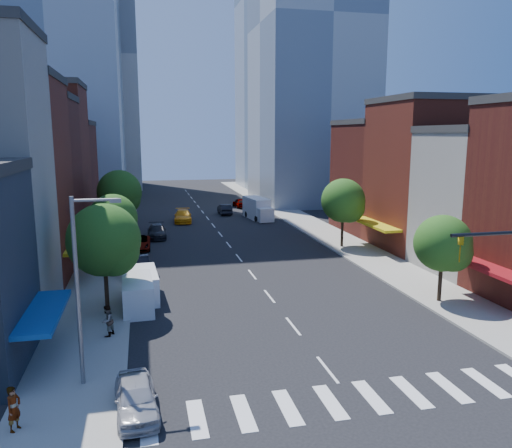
{
  "coord_description": "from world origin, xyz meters",
  "views": [
    {
      "loc": [
        -8.84,
        -22.39,
        11.88
      ],
      "look_at": [
        -0.39,
        14.79,
        5.0
      ],
      "focal_mm": 35.0,
      "sensor_mm": 36.0,
      "label": 1
    }
  ],
  "objects_px": {
    "parked_car_front": "(136,397)",
    "traffic_car_far": "(240,203)",
    "cargo_van_near": "(143,285)",
    "cargo_van_far": "(138,295)",
    "pedestrian_far": "(107,321)",
    "traffic_car_oncoming": "(225,209)",
    "box_truck": "(258,209)",
    "parked_car_third": "(139,243)",
    "parked_car_rear": "(157,231)",
    "parked_car_second": "(138,266)",
    "taxi": "(183,216)",
    "pedestrian_near": "(14,409)"
  },
  "relations": [
    {
      "from": "parked_car_third",
      "to": "traffic_car_far",
      "type": "relative_size",
      "value": 1.13
    },
    {
      "from": "parked_car_front",
      "to": "pedestrian_far",
      "type": "height_order",
      "value": "pedestrian_far"
    },
    {
      "from": "cargo_van_far",
      "to": "taxi",
      "type": "bearing_deg",
      "value": 78.37
    },
    {
      "from": "parked_car_rear",
      "to": "box_truck",
      "type": "distance_m",
      "value": 17.68
    },
    {
      "from": "parked_car_rear",
      "to": "traffic_car_oncoming",
      "type": "distance_m",
      "value": 18.64
    },
    {
      "from": "parked_car_second",
      "to": "pedestrian_far",
      "type": "xyz_separation_m",
      "value": [
        -1.72,
        -13.13,
        0.26
      ]
    },
    {
      "from": "parked_car_third",
      "to": "traffic_car_far",
      "type": "height_order",
      "value": "traffic_car_far"
    },
    {
      "from": "traffic_car_far",
      "to": "pedestrian_far",
      "type": "xyz_separation_m",
      "value": [
        -17.82,
        -50.85,
        0.34
      ]
    },
    {
      "from": "cargo_van_far",
      "to": "parked_car_rear",
      "type": "bearing_deg",
      "value": 83.29
    },
    {
      "from": "parked_car_front",
      "to": "cargo_van_far",
      "type": "height_order",
      "value": "cargo_van_far"
    },
    {
      "from": "cargo_van_near",
      "to": "traffic_car_oncoming",
      "type": "height_order",
      "value": "cargo_van_near"
    },
    {
      "from": "parked_car_second",
      "to": "traffic_car_oncoming",
      "type": "relative_size",
      "value": 1.1
    },
    {
      "from": "taxi",
      "to": "pedestrian_far",
      "type": "xyz_separation_m",
      "value": [
        -7.53,
        -38.94,
        0.27
      ]
    },
    {
      "from": "parked_car_third",
      "to": "taxi",
      "type": "bearing_deg",
      "value": 70.97
    },
    {
      "from": "parked_car_front",
      "to": "traffic_car_far",
      "type": "xyz_separation_m",
      "value": [
        16.11,
        59.48,
        0.0
      ]
    },
    {
      "from": "box_truck",
      "to": "taxi",
      "type": "bearing_deg",
      "value": 174.24
    },
    {
      "from": "parked_car_third",
      "to": "taxi",
      "type": "distance_m",
      "value": 16.69
    },
    {
      "from": "traffic_car_oncoming",
      "to": "traffic_car_far",
      "type": "bearing_deg",
      "value": -120.01
    },
    {
      "from": "parked_car_front",
      "to": "cargo_van_far",
      "type": "relative_size",
      "value": 0.86
    },
    {
      "from": "pedestrian_far",
      "to": "traffic_car_oncoming",
      "type": "bearing_deg",
      "value": -167.19
    },
    {
      "from": "parked_car_front",
      "to": "pedestrian_near",
      "type": "height_order",
      "value": "pedestrian_near"
    },
    {
      "from": "parked_car_third",
      "to": "traffic_car_oncoming",
      "type": "xyz_separation_m",
      "value": [
        12.49,
        21.02,
        0.07
      ]
    },
    {
      "from": "parked_car_second",
      "to": "traffic_car_far",
      "type": "distance_m",
      "value": 41.01
    },
    {
      "from": "traffic_car_far",
      "to": "pedestrian_far",
      "type": "bearing_deg",
      "value": 67.54
    },
    {
      "from": "parked_car_third",
      "to": "parked_car_rear",
      "type": "bearing_deg",
      "value": 71.75
    },
    {
      "from": "box_truck",
      "to": "pedestrian_far",
      "type": "height_order",
      "value": "box_truck"
    },
    {
      "from": "cargo_van_near",
      "to": "traffic_car_oncoming",
      "type": "distance_m",
      "value": 39.39
    },
    {
      "from": "cargo_van_near",
      "to": "box_truck",
      "type": "bearing_deg",
      "value": 60.52
    },
    {
      "from": "parked_car_second",
      "to": "cargo_van_near",
      "type": "distance_m",
      "value": 6.3
    },
    {
      "from": "parked_car_third",
      "to": "pedestrian_far",
      "type": "distance_m",
      "value": 23.37
    },
    {
      "from": "parked_car_second",
      "to": "traffic_car_far",
      "type": "relative_size",
      "value": 1.14
    },
    {
      "from": "parked_car_rear",
      "to": "box_truck",
      "type": "bearing_deg",
      "value": 35.83
    },
    {
      "from": "parked_car_third",
      "to": "pedestrian_far",
      "type": "xyz_separation_m",
      "value": [
        -1.72,
        -23.3,
        0.4
      ]
    },
    {
      "from": "pedestrian_near",
      "to": "taxi",
      "type": "bearing_deg",
      "value": 15.56
    },
    {
      "from": "traffic_car_far",
      "to": "box_truck",
      "type": "height_order",
      "value": "box_truck"
    },
    {
      "from": "cargo_van_near",
      "to": "cargo_van_far",
      "type": "distance_m",
      "value": 2.19
    },
    {
      "from": "cargo_van_far",
      "to": "traffic_car_oncoming",
      "type": "relative_size",
      "value": 1.1
    },
    {
      "from": "parked_car_second",
      "to": "pedestrian_near",
      "type": "height_order",
      "value": "pedestrian_near"
    },
    {
      "from": "taxi",
      "to": "cargo_van_near",
      "type": "bearing_deg",
      "value": -95.35
    },
    {
      "from": "parked_car_rear",
      "to": "cargo_van_far",
      "type": "bearing_deg",
      "value": -94.33
    },
    {
      "from": "parked_car_third",
      "to": "pedestrian_far",
      "type": "bearing_deg",
      "value": -92.85
    },
    {
      "from": "cargo_van_far",
      "to": "pedestrian_near",
      "type": "xyz_separation_m",
      "value": [
        -4.74,
        -13.75,
        0.03
      ]
    },
    {
      "from": "parked_car_front",
      "to": "cargo_van_far",
      "type": "bearing_deg",
      "value": 85.52
    },
    {
      "from": "parked_car_rear",
      "to": "traffic_car_far",
      "type": "distance_m",
      "value": 26.07
    },
    {
      "from": "traffic_car_oncoming",
      "to": "traffic_car_far",
      "type": "distance_m",
      "value": 7.45
    },
    {
      "from": "traffic_car_oncoming",
      "to": "pedestrian_near",
      "type": "bearing_deg",
      "value": 71.15
    },
    {
      "from": "parked_car_third",
      "to": "traffic_car_far",
      "type": "xyz_separation_m",
      "value": [
        16.11,
        27.54,
        0.06
      ]
    },
    {
      "from": "parked_car_rear",
      "to": "taxi",
      "type": "bearing_deg",
      "value": 69.55
    },
    {
      "from": "traffic_car_far",
      "to": "pedestrian_far",
      "type": "distance_m",
      "value": 53.88
    },
    {
      "from": "pedestrian_far",
      "to": "box_truck",
      "type": "bearing_deg",
      "value": -174.24
    }
  ]
}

